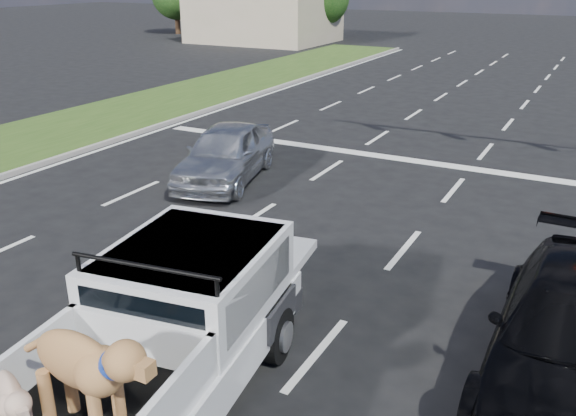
% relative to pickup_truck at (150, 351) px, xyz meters
% --- Properties ---
extents(ground, '(160.00, 160.00, 0.00)m').
position_rel_pickup_truck_xyz_m(ground, '(-0.61, 2.17, -1.00)').
color(ground, black).
rests_on(ground, ground).
extents(road_markings, '(17.75, 60.00, 0.01)m').
position_rel_pickup_truck_xyz_m(road_markings, '(-0.61, 8.74, -0.99)').
color(road_markings, silver).
rests_on(road_markings, ground).
extents(grass_median_left, '(5.00, 60.00, 0.10)m').
position_rel_pickup_truck_xyz_m(grass_median_left, '(-12.11, 8.17, -0.95)').
color(grass_median_left, '#294715').
rests_on(grass_median_left, ground).
extents(curb_left, '(0.15, 60.00, 0.14)m').
position_rel_pickup_truck_xyz_m(curb_left, '(-9.66, 8.17, -0.93)').
color(curb_left, gray).
rests_on(curb_left, ground).
extents(building_left, '(10.00, 8.00, 4.40)m').
position_rel_pickup_truck_xyz_m(building_left, '(-20.61, 38.17, 1.20)').
color(building_left, tan).
rests_on(building_left, ground).
extents(pickup_truck, '(2.80, 5.86, 2.11)m').
position_rel_pickup_truck_xyz_m(pickup_truck, '(0.00, 0.00, 0.00)').
color(pickup_truck, black).
rests_on(pickup_truck, ground).
extents(silver_sedan, '(2.74, 4.62, 1.47)m').
position_rel_pickup_truck_xyz_m(silver_sedan, '(-4.35, 8.17, -0.26)').
color(silver_sedan, silver).
rests_on(silver_sedan, ground).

